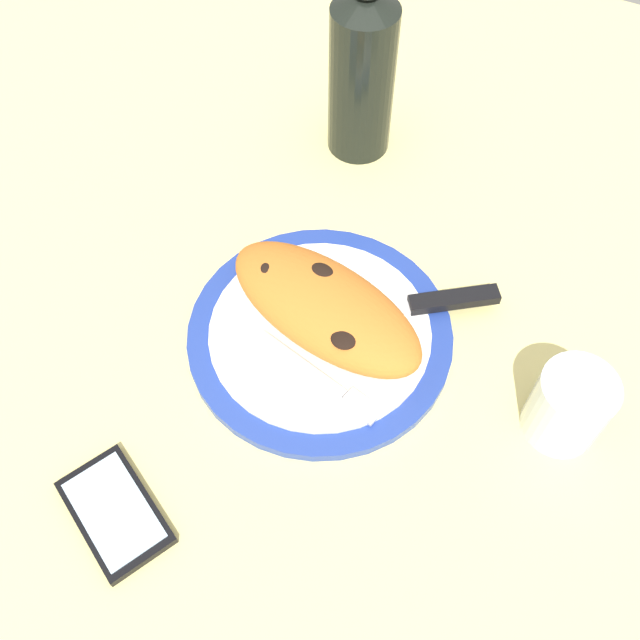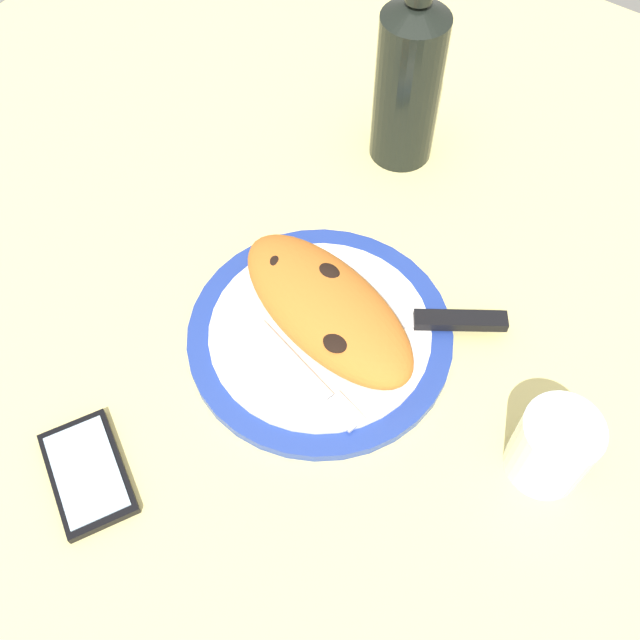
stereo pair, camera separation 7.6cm
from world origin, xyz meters
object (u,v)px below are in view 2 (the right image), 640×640
(plate, at_px, (320,334))
(knife, at_px, (432,320))
(water_glass, at_px, (551,449))
(calzone, at_px, (327,307))
(fork, at_px, (317,383))
(smartphone, at_px, (87,473))
(wine_bottle, at_px, (409,79))

(plate, xyz_separation_m, knife, (0.09, 0.08, 0.01))
(water_glass, bearing_deg, knife, 158.14)
(calzone, relative_size, fork, 1.63)
(smartphone, xyz_separation_m, wine_bottle, (0.00, 0.55, 0.11))
(water_glass, height_order, wine_bottle, wine_bottle)
(fork, bearing_deg, calzone, 118.25)
(calzone, distance_m, knife, 0.11)
(knife, distance_m, wine_bottle, 0.29)
(fork, distance_m, knife, 0.14)
(plate, bearing_deg, smartphone, -109.08)
(wine_bottle, bearing_deg, fork, -70.89)
(plate, distance_m, smartphone, 0.27)
(water_glass, bearing_deg, smartphone, -142.45)
(plate, xyz_separation_m, fork, (0.04, -0.05, 0.01))
(calzone, height_order, knife, calzone)
(plate, height_order, water_glass, water_glass)
(water_glass, bearing_deg, fork, -163.97)
(plate, distance_m, knife, 0.12)
(wine_bottle, bearing_deg, smartphone, -90.50)
(knife, height_order, water_glass, water_glass)
(wine_bottle, bearing_deg, plate, -73.89)
(plate, height_order, fork, fork)
(wine_bottle, bearing_deg, water_glass, -39.25)
(smartphone, distance_m, water_glass, 0.44)
(knife, xyz_separation_m, wine_bottle, (-0.18, 0.21, 0.09))
(knife, relative_size, wine_bottle, 0.72)
(smartphone, bearing_deg, plate, 70.92)
(calzone, xyz_separation_m, wine_bottle, (-0.08, 0.28, 0.07))
(smartphone, bearing_deg, knife, 61.71)
(fork, distance_m, wine_bottle, 0.38)
(fork, height_order, water_glass, water_glass)
(calzone, distance_m, water_glass, 0.26)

